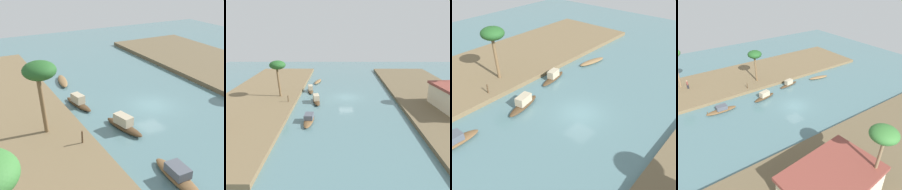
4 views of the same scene
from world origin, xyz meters
The scene contains 8 objects.
river_water centered at (0.00, 0.00, 0.00)m, with size 77.85×77.85×0.00m, color slate.
riverbank_left centered at (0.00, -15.04, 0.27)m, with size 47.77×13.38×0.55m, color brown.
sampan_midstream centered at (2.97, -5.08, 0.51)m, with size 4.52×1.95×1.37m.
sampan_upstream_small centered at (10.73, -5.32, 0.41)m, with size 4.95×1.33×1.13m.
sampan_downstream_large centered at (-10.49, -5.99, 0.23)m, with size 4.36×1.79×0.46m.
sampan_open_hull centered at (-3.42, -6.80, 0.45)m, with size 4.42×1.70×1.26m.
mooring_post centered at (4.11, -9.49, 1.06)m, with size 0.14×0.14×1.03m, color #4C3823.
palm_tree_left_near centered at (1.07, -11.60, 5.81)m, with size 2.68×2.68×6.18m.
Camera 3 is at (17.13, 12.50, 15.29)m, focal length 41.73 mm.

